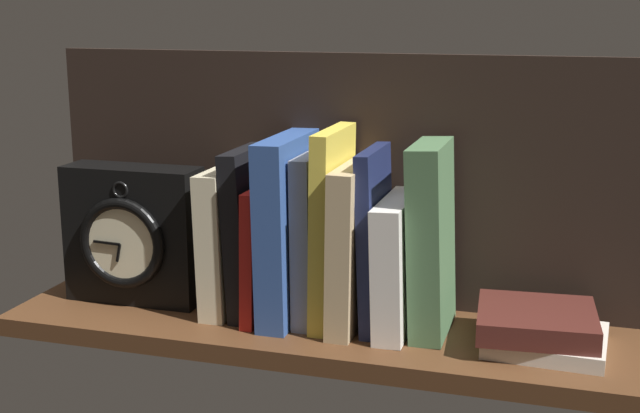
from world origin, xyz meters
TOP-DOWN VIEW (x-y plane):
  - ground_plane at (0.00, 0.00)cm, footprint 86.38×22.26cm
  - back_panel at (0.00, 10.53)cm, footprint 86.38×1.20cm
  - book_cream_twain at (-14.57, 1.64)cm, footprint 3.93×13.15cm
  - book_black_skeptic at (-11.21, 1.64)cm, footprint 3.78×12.61cm
  - book_red_requiem at (-8.73, 1.64)cm, footprint 2.09×15.26cm
  - book_blue_modern at (-5.60, 1.64)cm, footprint 4.34×16.58cm
  - book_gray_chess at (-2.10, 1.64)cm, footprint 2.66×12.35cm
  - book_yellow_seinlanguage at (0.51, 1.64)cm, footprint 2.52×14.14cm
  - book_tan_shortstories at (3.48, 1.64)cm, footprint 3.43×16.46cm
  - book_navy_bierce at (6.29, 1.64)cm, footprint 2.88×12.66cm
  - book_white_catcher at (9.39, 1.64)cm, footprint 4.32×15.96cm
  - book_green_romantic at (13.60, 1.64)cm, footprint 5.22×12.56cm
  - framed_clock at (-28.48, 0.95)cm, footprint 19.33×7.49cm
  - book_stack_side at (27.66, 0.15)cm, footprint 16.39×14.64cm

SIDE VIEW (x-z plane):
  - ground_plane at x=0.00cm, z-range -2.50..0.00cm
  - book_stack_side at x=27.66cm, z-range 0.02..4.80cm
  - book_white_catcher at x=9.39cm, z-range -0.06..17.26cm
  - book_red_requiem at x=-8.73cm, z-range -0.02..18.06cm
  - framed_clock at x=-28.48cm, z-range -0.05..19.29cm
  - book_cream_twain at x=-14.57cm, z-range -0.04..19.78cm
  - book_tan_shortstories at x=3.48cm, z-range -0.02..21.38cm
  - book_gray_chess at x=-2.10cm, z-range -0.01..22.44cm
  - book_black_skeptic at x=-11.21cm, z-range -0.05..22.66cm
  - book_navy_bierce at x=6.29cm, z-range -0.03..23.46cm
  - book_green_romantic at x=13.60cm, z-range -0.08..24.57cm
  - book_blue_modern at x=-5.60cm, z-range -0.03..24.52cm
  - book_yellow_seinlanguage at x=0.51cm, z-range -0.01..25.77cm
  - back_panel at x=0.00cm, z-range 0.00..34.87cm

